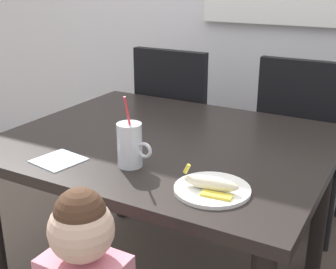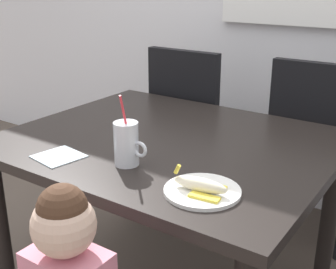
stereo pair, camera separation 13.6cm
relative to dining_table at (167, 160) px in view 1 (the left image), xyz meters
name	(u,v)px [view 1 (the left image)]	position (x,y,z in m)	size (l,w,h in m)	color
dining_table	(167,160)	(0.00, 0.00, 0.00)	(1.25, 1.04, 0.72)	black
dining_chair_left	(179,121)	(-0.31, 0.70, -0.08)	(0.44, 0.44, 0.96)	black
dining_chair_right	(303,138)	(0.37, 0.76, -0.08)	(0.44, 0.44, 0.96)	black
milk_cup	(130,147)	(0.02, -0.29, 0.16)	(0.13, 0.08, 0.25)	silver
snack_plate	(212,189)	(0.34, -0.33, 0.10)	(0.23, 0.23, 0.01)	white
peeled_banana	(211,184)	(0.34, -0.34, 0.12)	(0.17, 0.11, 0.07)	#F4EAC6
paper_napkin	(59,160)	(-0.22, -0.38, 0.10)	(0.15, 0.15, 0.00)	silver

